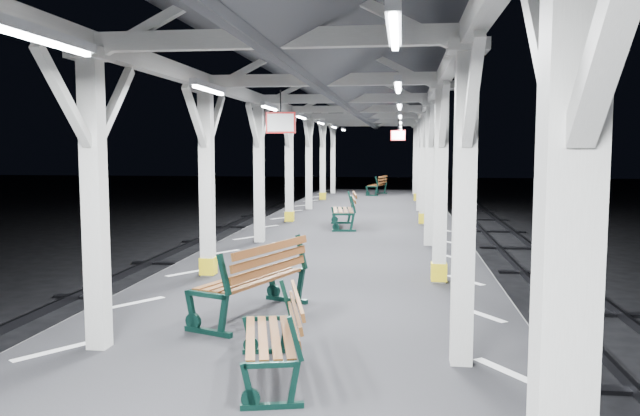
% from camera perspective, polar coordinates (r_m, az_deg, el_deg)
% --- Properties ---
extents(ground, '(120.00, 120.00, 0.00)m').
position_cam_1_polar(ground, '(9.18, -1.60, -15.22)').
color(ground, black).
rests_on(ground, ground).
extents(platform, '(6.00, 50.00, 1.00)m').
position_cam_1_polar(platform, '(9.01, -1.61, -12.25)').
color(platform, black).
rests_on(platform, ground).
extents(hazard_stripes_left, '(1.00, 48.00, 0.01)m').
position_cam_1_polar(hazard_stripes_left, '(9.56, -16.44, -8.30)').
color(hazard_stripes_left, silver).
rests_on(hazard_stripes_left, platform).
extents(hazard_stripes_right, '(1.00, 48.00, 0.01)m').
position_cam_1_polar(hazard_stripes_right, '(8.83, 14.49, -9.39)').
color(hazard_stripes_right, silver).
rests_on(hazard_stripes_right, platform).
extents(canopy, '(5.40, 49.00, 4.65)m').
position_cam_1_polar(canopy, '(8.66, -1.70, 14.19)').
color(canopy, silver).
rests_on(canopy, platform).
extents(bench_near, '(0.91, 1.62, 0.83)m').
position_cam_1_polar(bench_near, '(6.22, -3.82, -11.41)').
color(bench_near, black).
rests_on(bench_near, platform).
extents(bench_mid, '(1.31, 2.01, 1.02)m').
position_cam_1_polar(bench_mid, '(8.32, -5.73, -6.34)').
color(bench_mid, black).
rests_on(bench_mid, platform).
extents(bench_far, '(0.90, 1.89, 0.99)m').
position_cam_1_polar(bench_far, '(17.56, 2.46, -0.10)').
color(bench_far, black).
rests_on(bench_far, platform).
extents(bench_extra, '(0.99, 1.80, 0.92)m').
position_cam_1_polar(bench_extra, '(29.83, 5.39, 2.15)').
color(bench_extra, black).
rests_on(bench_extra, platform).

